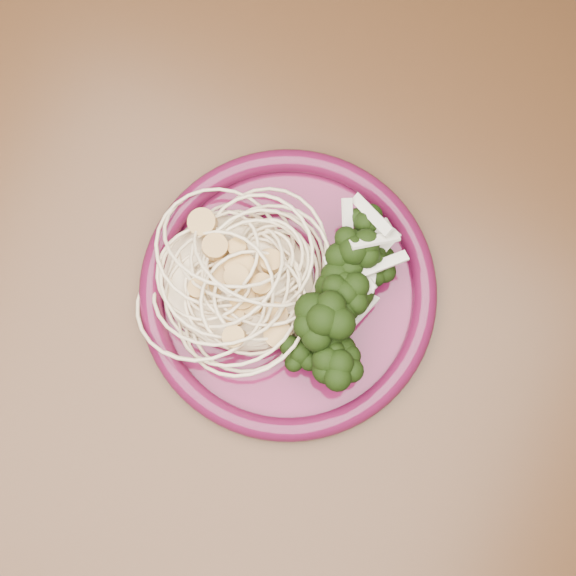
% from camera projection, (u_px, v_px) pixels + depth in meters
% --- Properties ---
extents(dining_table, '(1.20, 0.80, 0.75)m').
position_uv_depth(dining_table, '(174.00, 294.00, 0.75)').
color(dining_table, '#472814').
rests_on(dining_table, ground).
extents(dinner_plate, '(0.30, 0.30, 0.02)m').
position_uv_depth(dinner_plate, '(288.00, 291.00, 0.64)').
color(dinner_plate, '#550E2C').
rests_on(dinner_plate, dining_table).
extents(spaghetti_pile, '(0.15, 0.14, 0.03)m').
position_uv_depth(spaghetti_pile, '(238.00, 280.00, 0.63)').
color(spaghetti_pile, beige).
rests_on(spaghetti_pile, dinner_plate).
extents(scallop_cluster, '(0.14, 0.14, 0.04)m').
position_uv_depth(scallop_cluster, '(235.00, 270.00, 0.60)').
color(scallop_cluster, tan).
rests_on(scallop_cluster, spaghetti_pile).
extents(broccoli_pile, '(0.12, 0.16, 0.05)m').
position_uv_depth(broccoli_pile, '(351.00, 296.00, 0.62)').
color(broccoli_pile, black).
rests_on(broccoli_pile, dinner_plate).
extents(onion_garnish, '(0.08, 0.10, 0.04)m').
position_uv_depth(onion_garnish, '(354.00, 288.00, 0.59)').
color(onion_garnish, beige).
rests_on(onion_garnish, broccoli_pile).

